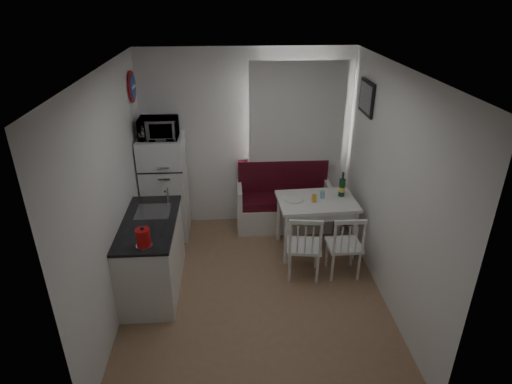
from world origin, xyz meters
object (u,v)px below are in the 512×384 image
at_px(kitchen_counter, 152,254).
at_px(microwave, 158,128).
at_px(fridge, 165,187).
at_px(kettle, 143,238).
at_px(dining_table, 317,206).
at_px(chair_left, 306,241).
at_px(chair_right, 347,241).
at_px(bench, 283,206).
at_px(wine_bottle, 342,184).

relative_size(kitchen_counter, microwave, 2.63).
relative_size(fridge, kettle, 6.41).
bearing_deg(dining_table, chair_left, -113.79).
distance_m(chair_right, fridge, 2.62).
height_order(dining_table, fridge, fridge).
bearing_deg(bench, wine_bottle, -39.56).
xyz_separation_m(kitchen_counter, dining_table, (2.08, 0.68, 0.22)).
height_order(kitchen_counter, dining_table, kitchen_counter).
bearing_deg(wine_bottle, dining_table, -164.05).
xyz_separation_m(dining_table, chair_right, (0.25, -0.66, -0.14)).
distance_m(chair_left, kettle, 1.92).
bearing_deg(chair_right, kettle, -166.98).
bearing_deg(dining_table, microwave, 162.85).
bearing_deg(bench, fridge, -176.23).
distance_m(kitchen_counter, chair_left, 1.83).
bearing_deg(kettle, fridge, 90.97).
xyz_separation_m(kitchen_counter, kettle, (0.05, -0.54, 0.56)).
xyz_separation_m(chair_right, fridge, (-2.31, 1.23, 0.21)).
relative_size(chair_left, kettle, 2.05).
height_order(chair_left, kettle, kettle).
bearing_deg(fridge, wine_bottle, -10.95).
bearing_deg(chair_left, fridge, 153.36).
relative_size(dining_table, chair_left, 2.23).
bearing_deg(microwave, kitchen_counter, -90.94).
relative_size(kettle, wine_bottle, 0.68).
bearing_deg(chair_left, dining_table, 76.82).
height_order(kitchen_counter, wine_bottle, kitchen_counter).
xyz_separation_m(bench, fridge, (-1.71, -0.11, 0.41)).
bearing_deg(kitchen_counter, microwave, 89.06).
relative_size(kitchen_counter, bench, 0.95).
distance_m(kitchen_counter, fridge, 1.28).
distance_m(dining_table, chair_left, 0.72).
xyz_separation_m(bench, kettle, (-1.68, -1.89, 0.68)).
bearing_deg(wine_bottle, kettle, -151.07).
bearing_deg(chair_right, bench, 113.48).
relative_size(bench, chair_left, 2.94).
bearing_deg(wine_bottle, kitchen_counter, -162.22).
bearing_deg(chair_right, chair_left, 179.54).
distance_m(kitchen_counter, chair_right, 2.33).
xyz_separation_m(kitchen_counter, microwave, (0.02, 1.19, 1.17)).
bearing_deg(microwave, fridge, 90.00).
bearing_deg(fridge, kitchen_counter, -90.90).
height_order(bench, chair_left, bench).
height_order(chair_right, wine_bottle, wine_bottle).
height_order(fridge, kettle, fridge).
relative_size(bench, chair_right, 3.00).
distance_m(kitchen_counter, microwave, 1.67).
distance_m(bench, fridge, 1.76).
xyz_separation_m(bench, wine_bottle, (0.70, -0.58, 0.60)).
relative_size(kitchen_counter, wine_bottle, 3.89).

